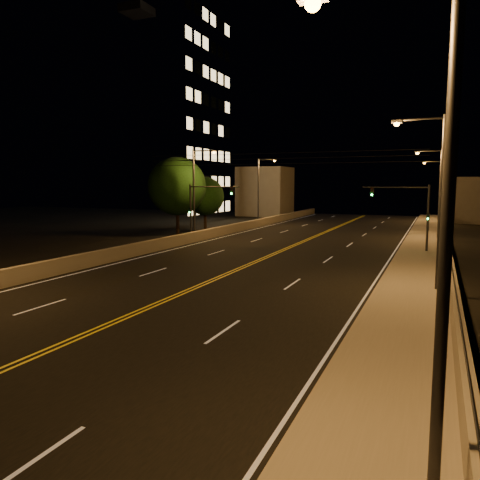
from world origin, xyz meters
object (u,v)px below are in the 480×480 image
at_px(traffic_signal_right, 413,210).
at_px(building_tower, 140,119).
at_px(tree_0, 177,186).
at_px(streetlight_2, 437,188).
at_px(streetlight_5, 196,188).
at_px(streetlight_1, 435,192).
at_px(streetlight_3, 438,187).
at_px(streetlight_6, 260,187).
at_px(traffic_signal_left, 201,205).
at_px(streetlight_0, 428,210).
at_px(tree_1, 205,196).

distance_m(traffic_signal_right, building_tower, 48.07).
height_order(building_tower, tree_0, building_tower).
height_order(streetlight_2, streetlight_5, same).
height_order(streetlight_1, streetlight_3, same).
relative_size(streetlight_6, building_tower, 0.28).
bearing_deg(streetlight_5, tree_0, 143.71).
relative_size(traffic_signal_left, building_tower, 0.17).
height_order(streetlight_0, streetlight_6, same).
distance_m(streetlight_0, tree_0, 43.16).
bearing_deg(streetlight_2, tree_0, -166.66).
xyz_separation_m(streetlight_1, building_tower, (-42.42, 36.49, 10.20)).
relative_size(streetlight_0, streetlight_2, 1.00).
bearing_deg(streetlight_2, traffic_signal_left, -153.28).
height_order(traffic_signal_right, traffic_signal_left, same).
bearing_deg(streetlight_0, streetlight_6, 113.23).
height_order(streetlight_3, tree_1, streetlight_3).
distance_m(streetlight_1, tree_1, 36.73).
bearing_deg(tree_1, streetlight_1, -45.05).
relative_size(streetlight_5, tree_0, 1.06).
distance_m(streetlight_1, streetlight_3, 47.83).
bearing_deg(tree_0, streetlight_5, -36.29).
relative_size(streetlight_1, streetlight_6, 1.00).
bearing_deg(building_tower, tree_0, -46.71).
height_order(traffic_signal_right, building_tower, building_tower).
height_order(streetlight_0, tree_0, streetlight_0).
bearing_deg(streetlight_3, building_tower, -165.02).
height_order(streetlight_1, streetlight_2, same).
distance_m(streetlight_5, tree_1, 11.53).
relative_size(streetlight_5, traffic_signal_right, 1.62).
height_order(streetlight_1, streetlight_5, same).
xyz_separation_m(streetlight_1, tree_1, (-25.94, 25.98, -1.10)).
distance_m(streetlight_6, traffic_signal_left, 19.20).
bearing_deg(streetlight_6, streetlight_2, -22.59).
xyz_separation_m(streetlight_3, streetlight_5, (-21.42, -32.40, 0.00)).
relative_size(streetlight_1, streetlight_2, 1.00).
bearing_deg(traffic_signal_right, streetlight_3, 87.31).
bearing_deg(tree_1, streetlight_3, 40.11).
bearing_deg(tree_0, streetlight_0, -54.25).
distance_m(tree_0, tree_1, 7.90).
xyz_separation_m(streetlight_1, streetlight_2, (0.00, 24.20, 0.00)).
xyz_separation_m(streetlight_5, tree_1, (-4.51, 10.55, -1.10)).
height_order(streetlight_0, streetlight_2, same).
xyz_separation_m(traffic_signal_left, tree_1, (-5.71, 11.97, 0.49)).
height_order(streetlight_5, tree_0, streetlight_5).
bearing_deg(streetlight_1, traffic_signal_left, 145.28).
bearing_deg(building_tower, streetlight_6, -9.12).
bearing_deg(traffic_signal_left, streetlight_5, 130.04).
distance_m(streetlight_2, tree_1, 26.02).
relative_size(streetlight_3, traffic_signal_left, 1.62).
relative_size(streetlight_3, tree_1, 1.39).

